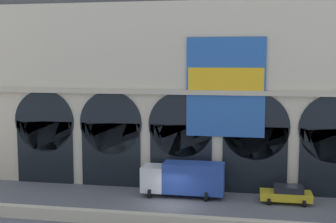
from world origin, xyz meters
name	(u,v)px	position (x,y,z in m)	size (l,w,h in m)	color
ground_plane	(172,206)	(0.00, 0.00, 0.00)	(200.00, 200.00, 0.00)	slate
quay_parapet_wall	(161,221)	(0.00, -4.85, 0.48)	(90.00, 0.70, 0.95)	beige
station_building	(185,78)	(0.05, 7.11, 10.62)	(42.91, 4.64, 21.97)	beige
box_truck_center	(184,178)	(0.62, 2.87, 1.70)	(7.50, 2.91, 3.12)	white
car_mideast	(286,194)	(9.67, 2.59, 0.80)	(4.40, 2.22, 1.55)	gold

